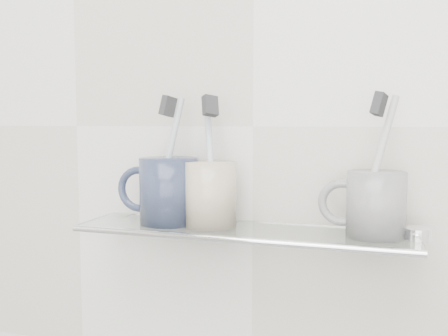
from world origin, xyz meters
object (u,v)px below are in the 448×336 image
at_px(mug_left, 169,191).
at_px(mug_center, 210,194).
at_px(mug_right, 376,204).
at_px(shelf_glass, 242,231).

bearing_deg(mug_left, mug_center, 12.97).
height_order(mug_left, mug_right, mug_left).
bearing_deg(mug_left, mug_right, 12.97).
relative_size(shelf_glass, mug_left, 4.91).
distance_m(shelf_glass, mug_center, 0.07).
xyz_separation_m(shelf_glass, mug_center, (-0.05, 0.00, 0.05)).
bearing_deg(shelf_glass, mug_right, 1.52).
bearing_deg(shelf_glass, mug_left, 177.61).
xyz_separation_m(mug_center, mug_right, (0.24, 0.00, -0.00)).
relative_size(shelf_glass, mug_right, 5.55).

